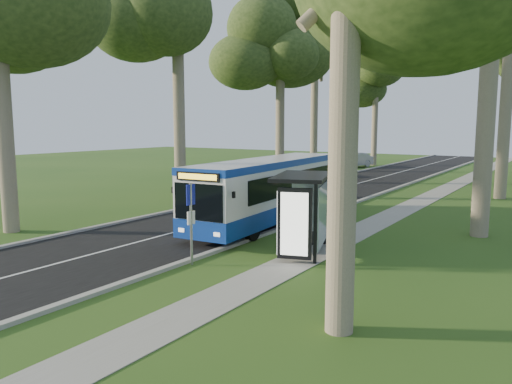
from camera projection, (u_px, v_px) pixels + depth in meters
ground at (247, 241)px, 19.62m from camera, size 120.00×120.00×0.00m
road at (292, 201)px, 29.82m from camera, size 7.00×100.00×0.02m
kerb_east at (347, 205)px, 27.93m from camera, size 0.25×100.00×0.12m
kerb_west at (244, 196)px, 31.70m from camera, size 0.25×100.00×0.12m
centre_line at (292, 201)px, 29.82m from camera, size 0.12×100.00×0.00m
footpath at (400, 211)px, 26.32m from camera, size 1.50×100.00×0.02m
bus at (269, 190)px, 23.02m from camera, size 3.19×11.40×2.98m
bus_stop_sign at (191, 215)px, 16.15m from camera, size 0.09×0.38×2.71m
bus_shelter at (300, 200)px, 17.24m from camera, size 2.72×3.67×2.81m
litter_bin at (345, 204)px, 26.07m from camera, size 0.49×0.49×0.86m
car_white at (308, 169)px, 43.12m from camera, size 2.13×4.35×1.43m
car_silver at (353, 160)px, 52.82m from camera, size 3.22×5.08×1.58m
tree_west_c at (281, 31)px, 37.87m from camera, size 5.20×5.20×15.66m
tree_west_d at (315, 41)px, 47.15m from camera, size 5.20×5.20×16.77m
tree_west_e at (376, 70)px, 54.40m from camera, size 5.20×5.20×14.04m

